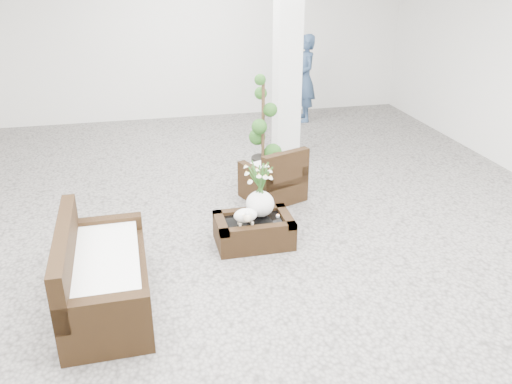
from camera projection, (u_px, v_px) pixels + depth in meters
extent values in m
plane|color=gray|center=(254.00, 234.00, 6.61)|extent=(11.00, 11.00, 0.00)
cube|color=white|center=(288.00, 51.00, 8.64)|extent=(0.40, 0.40, 3.50)
cube|color=black|center=(254.00, 232.00, 6.34)|extent=(0.90, 0.60, 0.31)
ellipsoid|color=white|center=(246.00, 217.00, 6.12)|extent=(0.28, 0.23, 0.21)
cylinder|color=white|center=(278.00, 216.00, 6.35)|extent=(0.04, 0.04, 0.03)
cube|color=black|center=(273.00, 173.00, 7.45)|extent=(0.93, 0.92, 0.78)
cube|color=black|center=(104.00, 267.00, 5.10)|extent=(0.82, 1.66, 0.88)
imported|color=navy|center=(305.00, 79.00, 10.85)|extent=(0.44, 0.65, 1.76)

